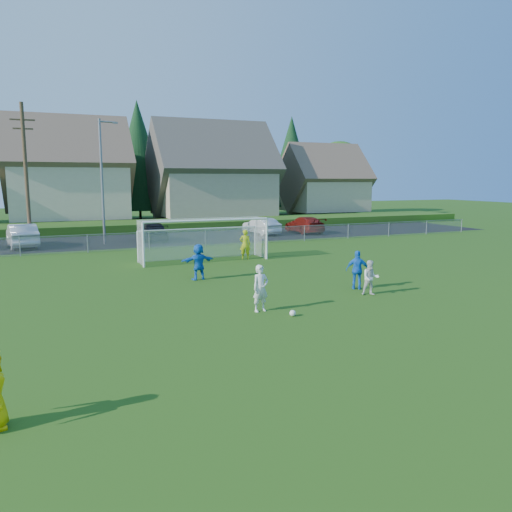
{
  "coord_description": "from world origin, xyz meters",
  "views": [
    {
      "loc": [
        -8.43,
        -11.93,
        4.74
      ],
      "look_at": [
        0.0,
        8.0,
        1.4
      ],
      "focal_mm": 35.0,
      "sensor_mm": 36.0,
      "label": 1
    }
  ],
  "objects_px": {
    "car_g": "(305,225)",
    "soccer_goal": "(203,233)",
    "player_white_b": "(371,278)",
    "car_b": "(22,235)",
    "soccer_ball": "(293,313)",
    "player_blue_b": "(198,262)",
    "player_white_a": "(261,288)",
    "car_d": "(153,232)",
    "player_blue_a": "(357,270)",
    "car_f": "(261,226)",
    "goalkeeper": "(245,244)"
  },
  "relations": [
    {
      "from": "car_d",
      "to": "car_f",
      "type": "xyz_separation_m",
      "value": [
        9.6,
        0.77,
        0.01
      ]
    },
    {
      "from": "player_blue_b",
      "to": "car_g",
      "type": "bearing_deg",
      "value": -136.22
    },
    {
      "from": "soccer_ball",
      "to": "car_g",
      "type": "height_order",
      "value": "car_g"
    },
    {
      "from": "player_blue_a",
      "to": "car_d",
      "type": "xyz_separation_m",
      "value": [
        -4.69,
        20.96,
        -0.15
      ]
    },
    {
      "from": "player_white_a",
      "to": "car_d",
      "type": "height_order",
      "value": "player_white_a"
    },
    {
      "from": "player_white_b",
      "to": "car_b",
      "type": "relative_size",
      "value": 0.29
    },
    {
      "from": "car_b",
      "to": "car_g",
      "type": "height_order",
      "value": "car_b"
    },
    {
      "from": "car_d",
      "to": "car_f",
      "type": "height_order",
      "value": "car_f"
    },
    {
      "from": "car_g",
      "to": "soccer_goal",
      "type": "relative_size",
      "value": 0.67
    },
    {
      "from": "player_blue_b",
      "to": "soccer_goal",
      "type": "xyz_separation_m",
      "value": [
        1.86,
        5.42,
        0.76
      ]
    },
    {
      "from": "car_b",
      "to": "car_f",
      "type": "relative_size",
      "value": 1.16
    },
    {
      "from": "player_blue_a",
      "to": "player_blue_b",
      "type": "height_order",
      "value": "player_blue_b"
    },
    {
      "from": "player_blue_b",
      "to": "goalkeeper",
      "type": "xyz_separation_m",
      "value": [
        4.32,
        4.88,
        0.03
      ]
    },
    {
      "from": "car_b",
      "to": "player_white_a",
      "type": "bearing_deg",
      "value": 103.43
    },
    {
      "from": "player_white_b",
      "to": "car_g",
      "type": "xyz_separation_m",
      "value": [
        9.09,
        22.47,
        -0.0
      ]
    },
    {
      "from": "player_blue_a",
      "to": "soccer_ball",
      "type": "bearing_deg",
      "value": 63.07
    },
    {
      "from": "car_b",
      "to": "player_blue_a",
      "type": "bearing_deg",
      "value": 116.46
    },
    {
      "from": "player_blue_a",
      "to": "car_d",
      "type": "relative_size",
      "value": 0.35
    },
    {
      "from": "goalkeeper",
      "to": "car_g",
      "type": "relative_size",
      "value": 0.36
    },
    {
      "from": "player_white_b",
      "to": "soccer_goal",
      "type": "height_order",
      "value": "soccer_goal"
    },
    {
      "from": "player_blue_b",
      "to": "player_white_b",
      "type": "bearing_deg",
      "value": 129.11
    },
    {
      "from": "player_white_b",
      "to": "car_d",
      "type": "xyz_separation_m",
      "value": [
        -4.54,
        22.11,
        -0.02
      ]
    },
    {
      "from": "player_blue_b",
      "to": "car_d",
      "type": "relative_size",
      "value": 0.36
    },
    {
      "from": "soccer_ball",
      "to": "player_blue_a",
      "type": "height_order",
      "value": "player_blue_a"
    },
    {
      "from": "player_blue_b",
      "to": "car_f",
      "type": "distance_m",
      "value": 20.1
    },
    {
      "from": "player_white_b",
      "to": "car_b",
      "type": "xyz_separation_m",
      "value": [
        -13.77,
        21.79,
        0.1
      ]
    },
    {
      "from": "player_white_a",
      "to": "car_g",
      "type": "height_order",
      "value": "player_white_a"
    },
    {
      "from": "player_white_a",
      "to": "soccer_goal",
      "type": "bearing_deg",
      "value": 74.57
    },
    {
      "from": "player_white_a",
      "to": "goalkeeper",
      "type": "relative_size",
      "value": 0.96
    },
    {
      "from": "player_blue_a",
      "to": "car_g",
      "type": "xyz_separation_m",
      "value": [
        8.95,
        21.32,
        -0.13
      ]
    },
    {
      "from": "car_d",
      "to": "car_b",
      "type": "bearing_deg",
      "value": 5.44
    },
    {
      "from": "car_g",
      "to": "soccer_goal",
      "type": "distance_m",
      "value": 17.07
    },
    {
      "from": "player_white_a",
      "to": "car_d",
      "type": "relative_size",
      "value": 0.35
    },
    {
      "from": "player_white_b",
      "to": "car_g",
      "type": "bearing_deg",
      "value": 90.64
    },
    {
      "from": "soccer_ball",
      "to": "car_g",
      "type": "bearing_deg",
      "value": 60.73
    },
    {
      "from": "car_b",
      "to": "soccer_goal",
      "type": "bearing_deg",
      "value": 126.07
    },
    {
      "from": "player_white_a",
      "to": "player_white_b",
      "type": "distance_m",
      "value": 5.24
    },
    {
      "from": "player_white_b",
      "to": "player_blue_b",
      "type": "height_order",
      "value": "player_blue_b"
    },
    {
      "from": "player_white_b",
      "to": "car_g",
      "type": "height_order",
      "value": "player_white_b"
    },
    {
      "from": "car_f",
      "to": "soccer_goal",
      "type": "xyz_separation_m",
      "value": [
        -8.82,
        -11.61,
        0.92
      ]
    },
    {
      "from": "player_blue_a",
      "to": "car_f",
      "type": "xyz_separation_m",
      "value": [
        4.92,
        21.73,
        -0.14
      ]
    },
    {
      "from": "player_blue_a",
      "to": "car_f",
      "type": "height_order",
      "value": "player_blue_a"
    },
    {
      "from": "player_blue_b",
      "to": "soccer_goal",
      "type": "distance_m",
      "value": 5.78
    },
    {
      "from": "player_white_b",
      "to": "soccer_goal",
      "type": "bearing_deg",
      "value": 131.1
    },
    {
      "from": "player_white_b",
      "to": "car_f",
      "type": "bearing_deg",
      "value": 100.19
    },
    {
      "from": "soccer_ball",
      "to": "player_blue_a",
      "type": "distance_m",
      "value": 5.41
    },
    {
      "from": "car_d",
      "to": "player_white_a",
      "type": "bearing_deg",
      "value": 91.81
    },
    {
      "from": "soccer_ball",
      "to": "player_white_b",
      "type": "xyz_separation_m",
      "value": [
        4.43,
        1.64,
        0.61
      ]
    },
    {
      "from": "player_white_b",
      "to": "player_blue_b",
      "type": "distance_m",
      "value": 8.11
    },
    {
      "from": "car_g",
      "to": "soccer_goal",
      "type": "height_order",
      "value": "soccer_goal"
    }
  ]
}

